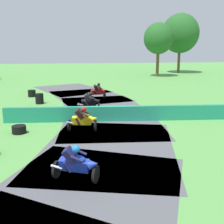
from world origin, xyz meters
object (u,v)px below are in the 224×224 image
Objects in this scene: motorcycle_lead_blue at (76,163)px; tire_stack_far at (39,111)px; motorcycle_trailing_black at (90,102)px; tire_stack_mid_b at (19,129)px; tire_stack_extra_a at (39,99)px; motorcycle_chase_yellow at (83,119)px; tire_stack_extra_b at (32,93)px; motorcycle_fourth_red at (98,91)px.

motorcycle_lead_blue is 10.33m from tire_stack_far.
motorcycle_trailing_black reaches higher than tire_stack_mid_b.
tire_stack_extra_a is at bearing 95.94° from tire_stack_far.
motorcycle_chase_yellow reaches higher than tire_stack_far.
motorcycle_chase_yellow is 11.85m from tire_stack_extra_b.
tire_stack_far is 0.72× the size of tire_stack_extra_a.
tire_stack_mid_b is 10.99m from tire_stack_extra_b.
tire_stack_extra_a is 1.19× the size of tire_stack_extra_b.
motorcycle_fourth_red is 10.45m from tire_stack_mid_b.
motorcycle_lead_blue reaches higher than tire_stack_mid_b.
tire_stack_mid_b is at bearing -85.37° from tire_stack_extra_b.
tire_stack_far is at bearing -78.15° from tire_stack_extra_b.
motorcycle_fourth_red reaches higher than motorcycle_lead_blue.
motorcycle_fourth_red is (1.55, 9.37, -0.00)m from motorcycle_chase_yellow.
motorcycle_chase_yellow is (0.41, 5.61, 0.01)m from motorcycle_lead_blue.
motorcycle_trailing_black is 7.92m from tire_stack_extra_b.
motorcycle_trailing_black is 3.46m from tire_stack_far.
tire_stack_extra_a is at bearing 141.39° from motorcycle_trailing_black.
motorcycle_fourth_red is 2.53× the size of tire_stack_extra_b.
motorcycle_lead_blue is 13.69m from tire_stack_extra_a.
motorcycle_trailing_black is 6.12m from tire_stack_mid_b.
motorcycle_fourth_red is (1.96, 14.97, 0.01)m from motorcycle_lead_blue.
tire_stack_far is at bearing 83.29° from tire_stack_mid_b.
motorcycle_fourth_red is at bearing -16.61° from tire_stack_extra_b.
motorcycle_trailing_black is at bearing -101.49° from motorcycle_fourth_red.
motorcycle_trailing_black is 2.93× the size of tire_stack_far.
motorcycle_trailing_black and motorcycle_fourth_red have the same top height.
motorcycle_lead_blue is 15.10m from motorcycle_fourth_red.
motorcycle_trailing_black is at bearing -38.61° from tire_stack_extra_a.
tire_stack_extra_a is at bearing -72.32° from tire_stack_extra_b.
tire_stack_mid_b is (-2.89, 5.73, -0.44)m from motorcycle_lead_blue.
tire_stack_far is (-3.42, -0.36, -0.45)m from motorcycle_trailing_black.
motorcycle_fourth_red reaches higher than tire_stack_extra_b.
tire_stack_mid_b is 0.90× the size of tire_stack_extra_a.
motorcycle_fourth_red is 6.59m from tire_stack_far.
motorcycle_chase_yellow reaches higher than tire_stack_mid_b.
motorcycle_lead_blue is at bearing -94.20° from motorcycle_chase_yellow.
tire_stack_extra_a reaches higher than tire_stack_mid_b.
motorcycle_chase_yellow reaches higher than motorcycle_lead_blue.
motorcycle_lead_blue reaches higher than tire_stack_extra_a.
tire_stack_extra_a is (-0.35, 3.37, 0.20)m from tire_stack_far.
motorcycle_trailing_black reaches higher than tire_stack_extra_b.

